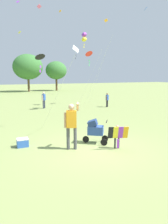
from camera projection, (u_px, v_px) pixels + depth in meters
The scene contains 12 objects.
ground_plane at pixel (94, 148), 8.16m from camera, with size 120.00×120.00×0.00m, color #849351.
child_with_butterfly_kite at pixel (117, 134), 8.06m from camera, with size 0.78×0.48×0.94m.
person_adult_flyer at pixel (72, 122), 7.91m from camera, with size 0.69×0.53×1.86m.
stroller at pixel (95, 129), 8.73m from camera, with size 1.06×0.89×1.03m.
kite_adult_black at pixel (40, 58), 10.71m from camera, with size 0.86×3.98×3.95m.
kite_orange_delta at pixel (89, 54), 19.71m from camera, with size 0.84×3.32×5.10m.
kite_green_novelty at pixel (77, 52), 16.24m from camera, with size 1.77×1.86×5.18m.
kite_blue_high at pixel (84, 37), 18.48m from camera, with size 1.32×3.30×6.58m.
distant_kites_cluster at pixel (52, 15), 28.92m from camera, with size 28.06×15.40×10.91m.
person_sitting_far at pixel (44, 99), 17.86m from camera, with size 0.35×0.36×1.43m.
person_kid_running at pixel (107, 99), 18.62m from camera, with size 0.35×0.29×1.26m.
cooler_box at pixel (23, 143), 8.33m from camera, with size 0.45×0.33×0.35m.
Camera 1 is at (-3.55, -6.94, 2.85)m, focal length 33.28 mm.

